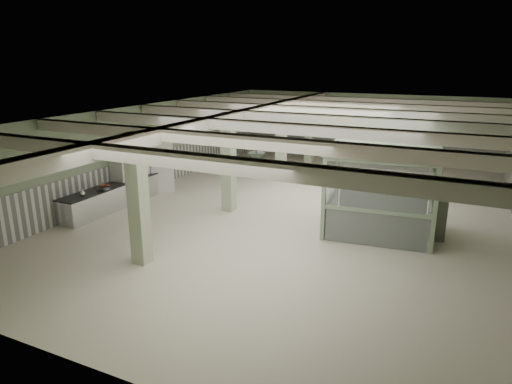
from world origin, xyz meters
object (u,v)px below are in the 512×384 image
at_px(prep_counter, 114,196).
at_px(guard_booth, 382,177).
at_px(walkin_cooler, 139,168).
at_px(filing_cabinet, 438,219).

relative_size(prep_counter, guard_booth, 1.30).
xyz_separation_m(prep_counter, walkin_cooler, (-0.08, 1.62, 0.74)).
height_order(walkin_cooler, guard_booth, guard_booth).
xyz_separation_m(guard_booth, filing_cabinet, (1.78, 0.16, -1.20)).
bearing_deg(walkin_cooler, guard_booth, 0.77).
relative_size(walkin_cooler, filing_cabinet, 2.03).
xyz_separation_m(prep_counter, guard_booth, (9.46, 1.75, 1.38)).
bearing_deg(filing_cabinet, walkin_cooler, 173.40).
bearing_deg(walkin_cooler, filing_cabinet, 1.47).
bearing_deg(prep_counter, filing_cabinet, 9.67).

